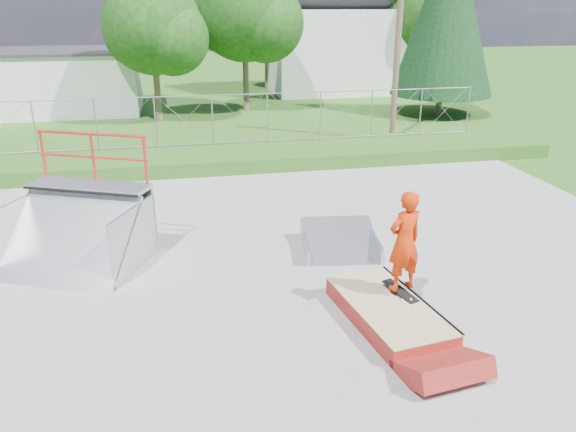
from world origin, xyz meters
name	(u,v)px	position (x,y,z in m)	size (l,w,h in m)	color
ground	(259,293)	(0.00, 0.00, 0.00)	(120.00, 120.00, 0.00)	#2E5719
concrete_pad	(259,292)	(0.00, 0.00, 0.02)	(20.00, 16.00, 0.04)	gray
grass_berm	(216,158)	(0.00, 9.50, 0.25)	(24.00, 3.00, 0.50)	#2E5719
grind_box	(388,313)	(2.07, -1.54, 0.20)	(1.62, 2.77, 0.39)	maroon
quarter_pipe	(70,208)	(-3.63, 1.94, 1.35)	(2.69, 2.28, 2.69)	#AAADB3
flat_bank_ramp	(340,241)	(2.11, 1.57, 0.25)	(1.66, 1.77, 0.51)	#AAADB3
skateboard	(401,292)	(2.40, -1.26, 0.43)	(0.22, 0.80, 0.02)	black
skater	(404,245)	(2.40, -1.26, 1.35)	(0.67, 0.44, 1.83)	red
chain_link_fence	(213,120)	(0.00, 10.50, 1.40)	(20.00, 0.06, 1.80)	gray
utility_building_flat	(40,82)	(-8.00, 22.00, 1.50)	(10.00, 6.00, 3.00)	white
gable_house	(335,29)	(9.00, 26.00, 3.84)	(8.40, 6.08, 8.94)	white
utility_pole	(398,39)	(7.50, 12.00, 4.00)	(0.24, 0.24, 8.00)	brown
tree_left_near	(158,29)	(-1.75, 17.83, 4.24)	(4.76, 4.48, 6.65)	brown
tree_center	(250,14)	(2.78, 19.81, 4.85)	(5.44, 5.12, 7.60)	brown
tree_right_far	(429,17)	(14.27, 23.82, 4.54)	(5.10, 4.80, 7.12)	brown
tree_back_mid	(270,31)	(5.21, 27.86, 3.63)	(4.08, 3.84, 5.70)	brown
conifer_tree	(448,9)	(12.00, 17.00, 5.05)	(5.04, 5.04, 9.10)	brown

